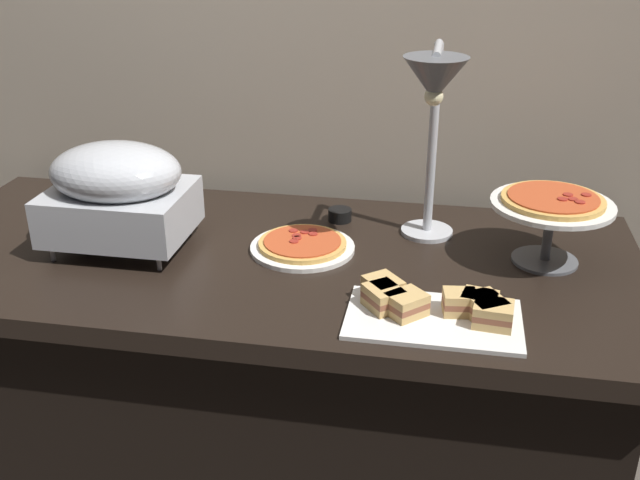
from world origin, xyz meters
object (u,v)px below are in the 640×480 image
object	(u,v)px
pizza_plate_center	(552,209)
sauce_cup_near	(340,214)
pizza_plate_front	(302,245)
sandwich_platter	(438,308)
heat_lamp	(434,100)
chafing_dish	(118,191)

from	to	relation	value
pizza_plate_center	sauce_cup_near	world-z (taller)	pizza_plate_center
pizza_plate_front	sandwich_platter	xyz separation A→B (m)	(0.36, -0.29, 0.01)
heat_lamp	pizza_plate_front	distance (m)	0.50
chafing_dish	pizza_plate_center	bearing A→B (deg)	5.59
heat_lamp	sandwich_platter	world-z (taller)	heat_lamp
pizza_plate_front	sandwich_platter	distance (m)	0.46
pizza_plate_center	chafing_dish	bearing A→B (deg)	-174.41
chafing_dish	sauce_cup_near	bearing A→B (deg)	27.32
pizza_plate_front	sauce_cup_near	world-z (taller)	sauce_cup_near
sauce_cup_near	chafing_dish	bearing A→B (deg)	-152.68
chafing_dish	sauce_cup_near	distance (m)	0.61
heat_lamp	sauce_cup_near	distance (m)	0.50
sandwich_platter	sauce_cup_near	world-z (taller)	sandwich_platter
chafing_dish	sauce_cup_near	world-z (taller)	chafing_dish
pizza_plate_front	chafing_dish	bearing A→B (deg)	-172.24
heat_lamp	chafing_dish	bearing A→B (deg)	-173.76
chafing_dish	sandwich_platter	world-z (taller)	chafing_dish
pizza_plate_center	heat_lamp	bearing A→B (deg)	-176.08
pizza_plate_front	pizza_plate_center	distance (m)	0.63
heat_lamp	sandwich_platter	xyz separation A→B (m)	(0.05, -0.31, -0.38)
heat_lamp	pizza_plate_center	distance (m)	0.40
pizza_plate_front	sandwich_platter	size ratio (longest dim) A/B	0.72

